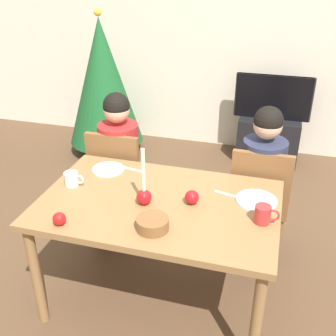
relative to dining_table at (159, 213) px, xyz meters
name	(u,v)px	position (x,y,z in m)	size (l,w,h in m)	color
ground_plane	(160,295)	(0.00, 0.00, -0.67)	(7.68, 7.68, 0.00)	brown
back_wall	(230,31)	(0.00, 2.60, 0.63)	(6.40, 0.10, 2.60)	beige
dining_table	(159,213)	(0.00, 0.00, 0.00)	(1.40, 0.90, 0.75)	olive
chair_left	(119,177)	(-0.51, 0.61, -0.15)	(0.40, 0.40, 0.90)	brown
chair_right	(259,197)	(0.55, 0.61, -0.15)	(0.40, 0.40, 0.90)	brown
person_left_child	(120,168)	(-0.51, 0.64, -0.10)	(0.30, 0.30, 1.17)	#33384C
person_right_child	(260,188)	(0.55, 0.64, -0.10)	(0.30, 0.30, 1.17)	#33384C
tv_stand	(268,139)	(0.53, 2.30, -0.43)	(0.64, 0.40, 0.48)	black
tv	(273,97)	(0.53, 2.30, 0.04)	(0.79, 0.05, 0.46)	black
christmas_tree	(103,82)	(-1.24, 2.01, 0.14)	(0.81, 0.81, 1.56)	brown
candle_centerpiece	(144,193)	(-0.07, -0.05, 0.15)	(0.09, 0.09, 0.35)	red
plate_left	(108,169)	(-0.44, 0.28, 0.09)	(0.21, 0.21, 0.01)	silver
plate_right	(256,200)	(0.55, 0.16, 0.09)	(0.24, 0.24, 0.01)	white
mug_left	(72,179)	(-0.58, 0.03, 0.13)	(0.13, 0.09, 0.09)	silver
mug_right	(263,214)	(0.60, -0.05, 0.13)	(0.13, 0.09, 0.10)	#B72D2D
fork_left	(133,169)	(-0.28, 0.33, 0.09)	(0.18, 0.01, 0.01)	silver
fork_right	(228,195)	(0.38, 0.18, 0.09)	(0.18, 0.01, 0.01)	silver
bowl_walnuts	(153,224)	(0.05, -0.27, 0.12)	(0.17, 0.17, 0.07)	brown
apple_near_candle	(192,197)	(0.19, 0.03, 0.12)	(0.08, 0.08, 0.08)	#AD151A
apple_by_left_plate	(59,219)	(-0.44, -0.37, 0.12)	(0.07, 0.07, 0.07)	red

